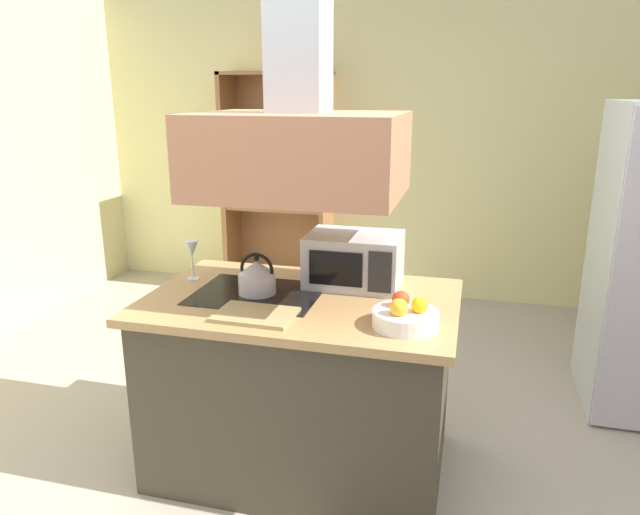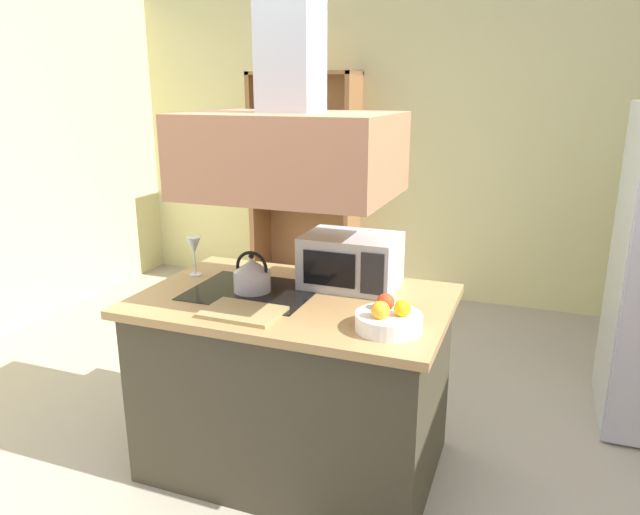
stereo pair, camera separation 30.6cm
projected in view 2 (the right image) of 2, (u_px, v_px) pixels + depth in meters
ground_plane at (319, 493)px, 2.79m from camera, size 7.80×7.80×0.00m
wall_back at (441, 148)px, 5.11m from camera, size 6.00×0.12×2.70m
kitchen_island at (295, 382)px, 2.90m from camera, size 1.46×0.95×0.90m
range_hood at (292, 125)px, 2.56m from camera, size 0.90×0.70×1.31m
dish_cabinet at (306, 196)px, 5.44m from camera, size 0.96×0.40×1.99m
kettle at (252, 275)px, 2.83m from camera, size 0.18×0.18×0.20m
cutting_board at (243, 312)px, 2.56m from camera, size 0.35×0.25×0.02m
microwave at (351, 261)px, 2.90m from camera, size 0.46×0.35×0.26m
wine_glass_on_counter at (194, 247)px, 3.06m from camera, size 0.08×0.08×0.21m
fruit_bowl at (388, 319)px, 2.39m from camera, size 0.28×0.28×0.14m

